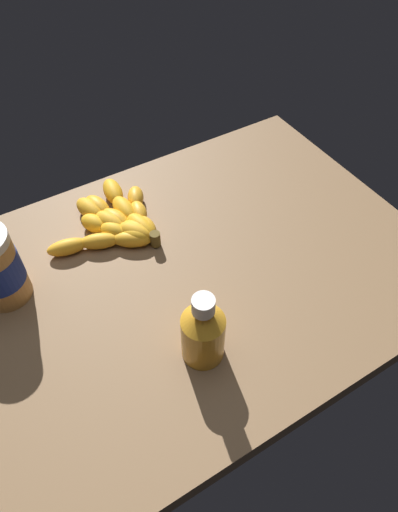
% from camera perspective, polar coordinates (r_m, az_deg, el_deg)
% --- Properties ---
extents(ground_plane, '(0.92, 0.64, 0.04)m').
position_cam_1_polar(ground_plane, '(0.84, -1.92, -2.96)').
color(ground_plane, brown).
extents(banana_bunch, '(0.24, 0.21, 0.04)m').
position_cam_1_polar(banana_bunch, '(0.90, -10.20, 4.35)').
color(banana_bunch, gold).
rests_on(banana_bunch, ground_plane).
extents(honey_bottle, '(0.07, 0.07, 0.14)m').
position_cam_1_polar(honey_bottle, '(0.68, 0.51, -9.47)').
color(honey_bottle, orange).
rests_on(honey_bottle, ground_plane).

